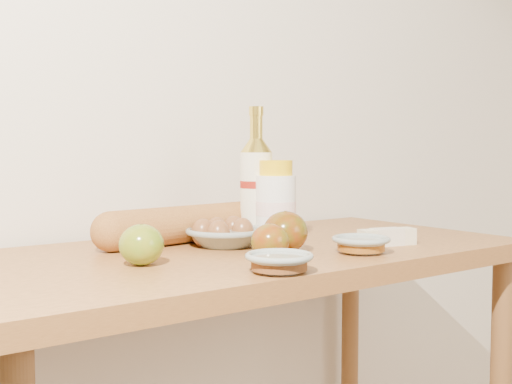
{
  "coord_description": "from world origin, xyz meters",
  "views": [
    {
      "loc": [
        -0.78,
        0.08,
        1.11
      ],
      "look_at": [
        0.0,
        1.15,
        1.02
      ],
      "focal_mm": 45.0,
      "sensor_mm": 36.0,
      "label": 1
    }
  ],
  "objects_px": {
    "egg_bowl": "(225,235)",
    "baguette": "(194,223)",
    "cream_bottle": "(276,203)",
    "bourbon_bottle": "(256,185)",
    "table": "(248,305)"
  },
  "relations": [
    {
      "from": "egg_bowl",
      "to": "baguette",
      "type": "distance_m",
      "value": 0.1
    },
    {
      "from": "cream_bottle",
      "to": "egg_bowl",
      "type": "xyz_separation_m",
      "value": [
        -0.14,
        -0.0,
        -0.06
      ]
    },
    {
      "from": "bourbon_bottle",
      "to": "baguette",
      "type": "xyz_separation_m",
      "value": [
        -0.15,
        0.04,
        -0.08
      ]
    },
    {
      "from": "table",
      "to": "cream_bottle",
      "type": "relative_size",
      "value": 6.56
    },
    {
      "from": "cream_bottle",
      "to": "egg_bowl",
      "type": "bearing_deg",
      "value": -178.58
    },
    {
      "from": "table",
      "to": "bourbon_bottle",
      "type": "relative_size",
      "value": 3.92
    },
    {
      "from": "bourbon_bottle",
      "to": "cream_bottle",
      "type": "xyz_separation_m",
      "value": [
        0.02,
        -0.05,
        -0.04
      ]
    },
    {
      "from": "egg_bowl",
      "to": "baguette",
      "type": "xyz_separation_m",
      "value": [
        -0.02,
        0.1,
        0.02
      ]
    },
    {
      "from": "bourbon_bottle",
      "to": "egg_bowl",
      "type": "bearing_deg",
      "value": -156.37
    },
    {
      "from": "bourbon_bottle",
      "to": "cream_bottle",
      "type": "distance_m",
      "value": 0.07
    },
    {
      "from": "baguette",
      "to": "bourbon_bottle",
      "type": "bearing_deg",
      "value": -20.68
    },
    {
      "from": "cream_bottle",
      "to": "egg_bowl",
      "type": "height_order",
      "value": "cream_bottle"
    },
    {
      "from": "table",
      "to": "egg_bowl",
      "type": "distance_m",
      "value": 0.16
    },
    {
      "from": "egg_bowl",
      "to": "cream_bottle",
      "type": "bearing_deg",
      "value": 1.96
    },
    {
      "from": "egg_bowl",
      "to": "bourbon_bottle",
      "type": "bearing_deg",
      "value": 24.76
    }
  ]
}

